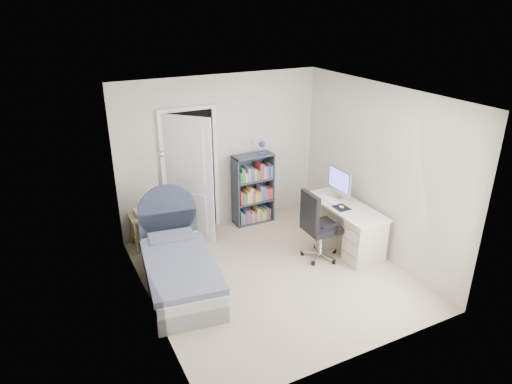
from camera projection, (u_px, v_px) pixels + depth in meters
name	position (u px, v px, depth m)	size (l,w,h in m)	color
room_shell	(275.00, 192.00, 5.89)	(3.50, 3.70, 2.60)	tan
door	(189.00, 176.00, 7.02)	(0.92, 0.62, 2.06)	black
bed	(179.00, 268.00, 6.05)	(1.10, 1.93, 1.13)	gray
nightstand	(144.00, 222.00, 6.95)	(0.43, 0.43, 0.62)	tan
floor_lamp	(163.00, 208.00, 6.91)	(0.22, 0.22, 1.53)	silver
bookcase	(254.00, 191.00, 7.67)	(0.67, 0.29, 1.43)	#38414D
desk	(344.00, 223.00, 6.97)	(0.57, 1.42, 1.16)	beige
office_chair	(317.00, 223.00, 6.54)	(0.54, 0.55, 1.06)	silver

